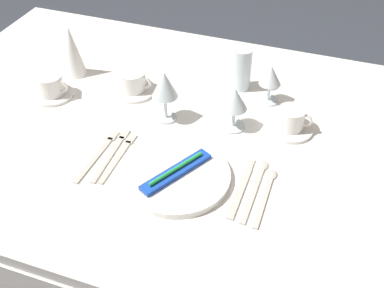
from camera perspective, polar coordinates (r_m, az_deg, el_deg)
The scene contains 21 objects.
ground_plane at distance 1.94m, azimuth 0.54°, elevation -15.85°, with size 6.00×6.00×0.00m, color #383D47.
dining_table at distance 1.44m, azimuth 0.70°, elevation -1.08°, with size 1.80×1.11×0.74m.
dinner_plate at distance 1.24m, azimuth -1.87°, elevation -3.76°, with size 0.28×0.28×0.02m, color white.
toothbrush_package at distance 1.23m, azimuth -1.88°, elevation -3.20°, with size 0.13×0.20×0.02m.
fork_outer at distance 1.32m, azimuth -8.44°, elevation -1.33°, with size 0.02×0.21×0.00m.
fork_inner at distance 1.33m, azimuth -9.28°, elevation -0.99°, with size 0.03×0.22×0.00m.
fork_salad at distance 1.34m, azimuth -10.80°, elevation -1.09°, with size 0.02×0.22×0.00m.
dinner_knife at distance 1.22m, azimuth 5.72°, elevation -5.24°, with size 0.02×0.22×0.00m.
spoon_soup at distance 1.24m, azimuth 7.56°, elevation -4.50°, with size 0.03×0.23×0.01m.
spoon_dessert at distance 1.23m, azimuth 8.71°, elevation -5.31°, with size 0.03×0.21×0.01m.
saucer_left at distance 1.42m, azimuth 11.27°, elevation 1.79°, with size 0.13×0.13×0.01m, color white.
coffee_cup_left at distance 1.40m, azimuth 11.53°, elevation 2.93°, with size 0.10×0.08×0.06m.
saucer_right at distance 1.56m, azimuth -6.90°, elevation 6.25°, with size 0.14×0.14×0.01m, color white.
coffee_cup_right at distance 1.54m, azimuth -6.95°, elevation 7.34°, with size 0.11×0.09×0.06m.
saucer_far at distance 1.59m, azimuth -15.96°, elevation 5.58°, with size 0.13×0.13×0.01m, color white.
coffee_cup_far at distance 1.57m, azimuth -16.14°, elevation 6.66°, with size 0.10×0.08×0.06m.
wine_glass_centre at distance 1.36m, azimuth 4.99°, elevation 4.99°, with size 0.07×0.07×0.13m.
wine_glass_left at distance 1.37m, azimuth -3.21°, elevation 6.72°, with size 0.08×0.08×0.16m.
wine_glass_right at distance 1.48m, azimuth 9.13°, elevation 7.67°, with size 0.07×0.07×0.12m.
drink_tumbler at distance 1.55m, azimuth 5.76°, elevation 8.41°, with size 0.06×0.06×0.14m.
napkin_folded at distance 1.64m, azimuth -13.81°, elevation 10.51°, with size 0.08×0.08×0.17m, color white.
Camera 1 is at (0.35, -1.03, 1.61)m, focal length 45.79 mm.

